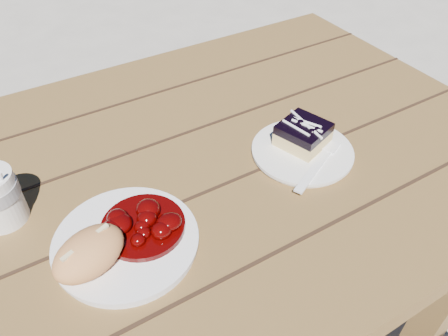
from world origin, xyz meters
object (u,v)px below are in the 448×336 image
bread_roll (89,253)px  blueberry_cake (303,134)px  main_plate (127,242)px  dessert_plate (302,152)px

bread_roll → blueberry_cake: (0.42, 0.07, -0.01)m
main_plate → bread_roll: bread_roll is taller
dessert_plate → bread_roll: bearing=-172.6°
dessert_plate → blueberry_cake: size_ratio=1.78×
bread_roll → dessert_plate: (0.41, 0.05, -0.04)m
dessert_plate → blueberry_cake: 0.03m
bread_roll → blueberry_cake: 0.42m
bread_roll → dessert_plate: size_ratio=0.59×
main_plate → dessert_plate: bearing=5.4°
main_plate → blueberry_cake: size_ratio=2.05×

